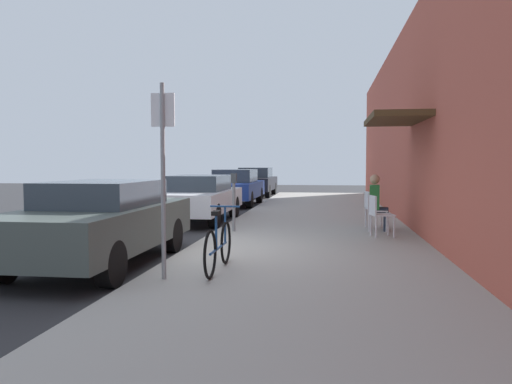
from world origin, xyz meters
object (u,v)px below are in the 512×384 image
(cafe_chair_0, at_px, (379,213))
(parked_car_2, at_px, (235,187))
(parking_meter, at_px, (234,198))
(cafe_chair_1, at_px, (374,209))
(parked_car_0, at_px, (100,221))
(parked_car_1, at_px, (198,197))
(cafe_chair_2, at_px, (372,207))
(bicycle_0, at_px, (219,246))
(seated_patron_1, at_px, (377,200))
(street_sign, at_px, (163,165))
(parked_car_3, at_px, (256,181))

(cafe_chair_0, bearing_deg, parked_car_2, 117.70)
(parking_meter, relative_size, cafe_chair_1, 1.52)
(parked_car_0, xyz_separation_m, parked_car_1, (0.00, 6.28, -0.03))
(parking_meter, bearing_deg, cafe_chair_2, 19.06)
(bicycle_0, bearing_deg, cafe_chair_0, 55.37)
(seated_patron_1, bearing_deg, parked_car_2, 120.84)
(parked_car_0, bearing_deg, cafe_chair_2, 44.41)
(parking_meter, relative_size, street_sign, 0.51)
(parked_car_3, relative_size, cafe_chair_2, 5.06)
(parked_car_2, bearing_deg, cafe_chair_0, -62.30)
(bicycle_0, height_order, cafe_chair_0, bicycle_0)
(street_sign, bearing_deg, cafe_chair_1, 59.07)
(cafe_chair_0, bearing_deg, street_sign, -126.32)
(parked_car_1, distance_m, parked_car_3, 11.56)
(bicycle_0, bearing_deg, street_sign, -135.31)
(parking_meter, height_order, seated_patron_1, parking_meter)
(cafe_chair_0, bearing_deg, parked_car_3, 107.76)
(parked_car_3, height_order, cafe_chair_0, parked_car_3)
(bicycle_0, height_order, cafe_chair_1, bicycle_0)
(bicycle_0, relative_size, cafe_chair_0, 1.97)
(cafe_chair_0, xyz_separation_m, cafe_chair_2, (-0.00, 1.53, 0.00))
(parking_meter, bearing_deg, parked_car_1, 119.43)
(parked_car_3, bearing_deg, cafe_chair_0, -72.24)
(parked_car_1, height_order, parked_car_3, parked_car_3)
(bicycle_0, relative_size, cafe_chair_1, 1.97)
(bicycle_0, bearing_deg, parked_car_1, 106.89)
(parked_car_3, bearing_deg, cafe_chair_2, -70.33)
(parked_car_3, height_order, bicycle_0, parked_car_3)
(parked_car_1, bearing_deg, cafe_chair_1, -24.91)
(parked_car_1, bearing_deg, parked_car_3, 90.00)
(cafe_chair_0, bearing_deg, bicycle_0, -124.63)
(parked_car_2, distance_m, street_sign, 13.49)
(cafe_chair_1, xyz_separation_m, cafe_chair_2, (0.00, 0.54, 0.00))
(street_sign, relative_size, cafe_chair_1, 2.99)
(parked_car_1, xyz_separation_m, street_sign, (1.50, -7.57, 0.94))
(parked_car_3, distance_m, cafe_chair_0, 15.48)
(parking_meter, relative_size, cafe_chair_0, 1.52)
(parked_car_0, xyz_separation_m, parked_car_3, (-0.00, 17.84, 0.02))
(cafe_chair_0, relative_size, seated_patron_1, 0.67)
(seated_patron_1, height_order, cafe_chair_2, seated_patron_1)
(parking_meter, xyz_separation_m, cafe_chair_2, (3.17, 1.10, -0.26))
(street_sign, xyz_separation_m, bicycle_0, (0.61, 0.61, -1.16))
(parked_car_3, bearing_deg, bicycle_0, -83.49)
(parked_car_2, bearing_deg, cafe_chair_1, -59.46)
(cafe_chair_0, bearing_deg, parking_meter, 172.15)
(parked_car_1, distance_m, cafe_chair_0, 5.70)
(parked_car_3, xyz_separation_m, cafe_chair_2, (4.72, -13.21, -0.12))
(parked_car_2, relative_size, seated_patron_1, 3.41)
(parked_car_1, relative_size, cafe_chair_2, 5.06)
(street_sign, bearing_deg, parked_car_0, 139.25)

